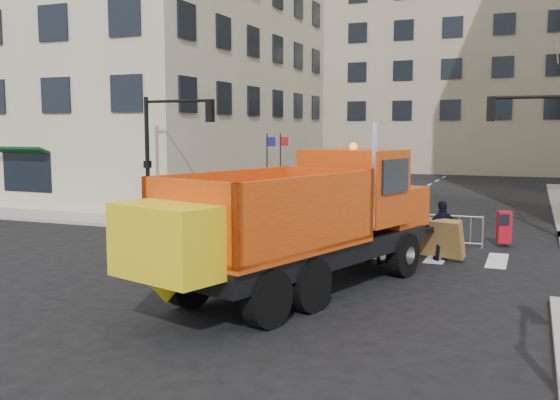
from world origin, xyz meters
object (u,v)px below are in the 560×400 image
at_px(plow_truck, 301,218).
at_px(cop_b, 373,234).
at_px(worker, 157,203).
at_px(cop_c, 442,231).
at_px(newspaper_box, 504,227).
at_px(cop_a, 365,230).

distance_m(plow_truck, cop_b, 4.35).
bearing_deg(plow_truck, worker, 67.68).
relative_size(cop_c, newspaper_box, 1.70).
distance_m(cop_c, newspaper_box, 3.58).
xyz_separation_m(cop_c, newspaper_box, (1.68, 3.15, -0.24)).
xyz_separation_m(plow_truck, newspaper_box, (4.44, 8.37, -1.18)).
bearing_deg(plow_truck, cop_b, 5.76).
bearing_deg(cop_b, cop_a, -16.67).
xyz_separation_m(cop_a, cop_c, (2.22, 0.91, -0.04)).
bearing_deg(worker, cop_c, -27.71).
relative_size(worker, newspaper_box, 1.63).
xyz_separation_m(plow_truck, worker, (-9.07, 7.48, -0.83)).
bearing_deg(cop_c, plow_truck, 31.84).
xyz_separation_m(cop_b, cop_c, (1.92, 1.07, 0.06)).
bearing_deg(cop_c, cop_a, -7.94).
bearing_deg(cop_a, newspaper_box, -168.17).
xyz_separation_m(cop_a, newspaper_box, (3.90, 4.06, -0.28)).
height_order(plow_truck, newspaper_box, plow_truck).
xyz_separation_m(cop_c, worker, (-11.83, 2.26, 0.11)).
height_order(plow_truck, cop_b, plow_truck).
bearing_deg(worker, plow_truck, -56.41).
bearing_deg(cop_b, cop_c, -139.37).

